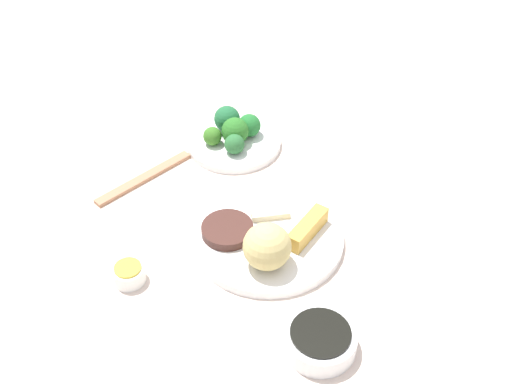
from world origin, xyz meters
name	(u,v)px	position (x,y,z in m)	size (l,w,h in m)	color
tabletop	(267,244)	(0.00, 0.00, 0.01)	(2.20, 2.20, 0.02)	beige
main_plate	(267,237)	(0.00, 0.00, 0.03)	(0.27, 0.27, 0.02)	white
rice_scoop	(267,246)	(-0.07, -0.01, 0.08)	(0.08, 0.08, 0.08)	tan
spring_roll	(308,228)	(0.01, -0.07, 0.05)	(0.10, 0.03, 0.03)	gold
crab_rangoon_wonton	(268,205)	(0.07, 0.01, 0.04)	(0.07, 0.07, 0.01)	beige
stir_fry_heap	(227,230)	(-0.01, 0.07, 0.04)	(0.09, 0.09, 0.02)	#42241D
broccoli_plate	(234,142)	(0.26, 0.11, 0.03)	(0.19, 0.19, 0.01)	white
broccoli_floret_0	(235,131)	(0.25, 0.11, 0.06)	(0.06, 0.06, 0.06)	#296E24
broccoli_floret_1	(227,119)	(0.30, 0.13, 0.06)	(0.05, 0.05, 0.05)	#206236
broccoli_floret_2	(249,125)	(0.28, 0.08, 0.06)	(0.05, 0.05, 0.05)	#216C2C
broccoli_floret_4	(212,136)	(0.24, 0.15, 0.05)	(0.04, 0.04, 0.04)	#377022
broccoli_floret_5	(234,144)	(0.22, 0.10, 0.05)	(0.04, 0.04, 0.04)	#2B6833
soy_sauce_bowl	(320,341)	(-0.21, -0.11, 0.04)	(0.11, 0.11, 0.03)	white
soy_sauce_bowl_liquid	(321,333)	(-0.21, -0.11, 0.06)	(0.09, 0.09, 0.00)	black
sauce_ramekin_hot_mustard	(129,274)	(-0.13, 0.21, 0.03)	(0.05, 0.05, 0.03)	white
sauce_ramekin_hot_mustard_liquid	(128,268)	(-0.13, 0.21, 0.05)	(0.04, 0.04, 0.00)	yellow
chopsticks_pair	(144,178)	(0.12, 0.26, 0.02)	(0.22, 0.02, 0.01)	#AC7754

